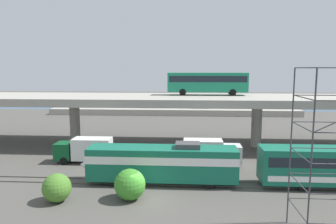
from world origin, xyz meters
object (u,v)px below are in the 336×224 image
(parked_car_2, at_px, (92,104))
(service_truck_west, at_px, (85,149))
(parked_car_1, at_px, (236,104))
(transit_bus_on_overpass, at_px, (207,82))
(parked_car_3, at_px, (201,105))
(parked_car_0, at_px, (149,103))
(scaffolding_tower, at_px, (331,150))
(train_locomotive, at_px, (155,162))
(service_truck_east, at_px, (210,151))

(parked_car_2, bearing_deg, service_truck_west, -73.96)
(parked_car_1, bearing_deg, transit_bus_on_overpass, 74.78)
(parked_car_3, bearing_deg, parked_car_0, -16.33)
(scaffolding_tower, height_order, parked_car_2, scaffolding_tower)
(scaffolding_tower, xyz_separation_m, parked_car_2, (-34.49, 59.90, -3.92))
(service_truck_west, relative_size, parked_car_1, 1.55)
(train_locomotive, height_order, parked_car_1, train_locomotive)
(train_locomotive, bearing_deg, service_truck_west, -35.03)
(scaffolding_tower, relative_size, parked_car_0, 2.49)
(service_truck_west, distance_m, service_truck_east, 15.18)
(train_locomotive, relative_size, transit_bus_on_overpass, 1.32)
(service_truck_west, xyz_separation_m, parked_car_3, (15.71, 42.91, 0.61))
(service_truck_west, xyz_separation_m, parked_car_2, (-12.56, 43.68, 0.61))
(train_locomotive, xyz_separation_m, parked_car_0, (-7.22, 53.40, 0.05))
(service_truck_east, distance_m, parked_car_3, 42.92)
(service_truck_east, distance_m, parked_car_0, 48.74)
(transit_bus_on_overpass, bearing_deg, parked_car_1, -105.22)
(parked_car_1, xyz_separation_m, parked_car_3, (-9.21, -3.92, 0.00))
(transit_bus_on_overpass, bearing_deg, parked_car_2, -48.84)
(transit_bus_on_overpass, xyz_separation_m, parked_car_3, (0.35, 31.18, -7.22))
(train_locomotive, bearing_deg, transit_bus_on_overpass, -108.60)
(service_truck_east, bearing_deg, parked_car_0, 105.66)
(transit_bus_on_overpass, xyz_separation_m, service_truck_east, (-0.19, -11.73, -7.83))
(transit_bus_on_overpass, height_order, parked_car_0, transit_bus_on_overpass)
(service_truck_west, xyz_separation_m, scaffolding_tower, (21.93, -16.22, 4.53))
(parked_car_0, bearing_deg, parked_car_1, 179.78)
(service_truck_east, bearing_deg, parked_car_1, 78.25)
(parked_car_0, bearing_deg, transit_bus_on_overpass, 110.76)
(service_truck_west, xyz_separation_m, service_truck_east, (15.18, 0.00, 0.00))
(train_locomotive, height_order, service_truck_east, train_locomotive)
(parked_car_0, distance_m, parked_car_3, 14.26)
(service_truck_west, distance_m, parked_car_2, 45.45)
(service_truck_west, bearing_deg, transit_bus_on_overpass, -142.65)
(service_truck_east, bearing_deg, service_truck_west, 180.00)
(parked_car_2, bearing_deg, train_locomotive, -66.51)
(service_truck_east, xyz_separation_m, parked_car_2, (-27.74, 43.68, 0.61))
(parked_car_0, relative_size, parked_car_1, 1.06)
(service_truck_west, distance_m, parked_car_3, 45.70)
(parked_car_0, height_order, parked_car_1, same)
(parked_car_2, bearing_deg, parked_car_0, 12.55)
(scaffolding_tower, xyz_separation_m, parked_car_1, (3.00, 63.05, -3.92))
(train_locomotive, relative_size, service_truck_east, 2.33)
(service_truck_west, bearing_deg, train_locomotive, 144.97)
(scaffolding_tower, relative_size, parked_car_2, 2.82)
(train_locomotive, distance_m, parked_car_3, 49.81)
(parked_car_1, height_order, parked_car_2, same)
(scaffolding_tower, bearing_deg, parked_car_3, 96.00)
(transit_bus_on_overpass, height_order, parked_car_2, transit_bus_on_overpass)
(parked_car_0, bearing_deg, service_truck_east, 105.66)
(service_truck_east, distance_m, parked_car_2, 51.75)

